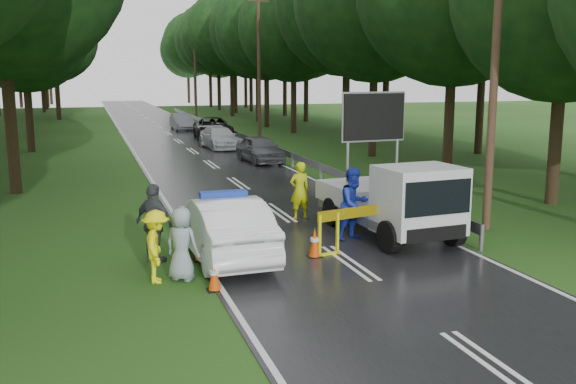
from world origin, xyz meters
name	(u,v)px	position (x,y,z in m)	size (l,w,h in m)	color
ground	(349,263)	(0.00, 0.00, 0.00)	(160.00, 160.00, 0.00)	#1C3F12
road	(178,141)	(0.00, 30.00, 0.01)	(7.00, 140.00, 0.02)	black
guardrail	(232,132)	(3.70, 29.67, 0.55)	(0.12, 60.06, 0.70)	gray
utility_pole_near	(496,54)	(5.20, 2.00, 5.06)	(1.40, 0.24, 10.00)	#452D20
utility_pole_mid	(259,66)	(5.20, 28.00, 5.06)	(1.40, 0.24, 10.00)	#452D20
utility_pole_far	(195,69)	(5.20, 54.00, 5.06)	(1.40, 0.24, 10.00)	#452D20
police_sedan	(224,228)	(-2.80, 1.33, 0.78)	(1.80, 4.74, 1.70)	white
work_truck	(395,200)	(2.17, 1.96, 1.08)	(2.59, 5.14, 3.97)	gray
barrier	(363,217)	(0.80, 1.00, 0.88)	(2.76, 0.72, 1.17)	#D5DB0B
officer	(300,190)	(0.40, 5.00, 0.91)	(0.66, 0.43, 1.82)	#BDCF0B
civilian	(354,204)	(1.00, 2.07, 1.00)	(0.98, 0.76, 2.01)	#192DA6
bystander_left	(156,246)	(-4.59, -0.05, 0.81)	(1.05, 0.60, 1.62)	#FFFC0D
bystander_mid	(154,223)	(-4.47, 1.50, 0.97)	(1.13, 0.47, 1.94)	#3D4145
bystander_right	(182,244)	(-4.03, -0.05, 0.82)	(0.80, 0.52, 1.64)	#899CA5
queue_car_first	(260,149)	(2.58, 18.12, 0.70)	(1.65, 4.09, 1.39)	#404247
queue_car_second	(220,138)	(1.85, 24.97, 0.65)	(1.83, 4.51, 1.31)	#9FA3A7
queue_car_third	(213,128)	(2.60, 30.97, 0.75)	(2.50, 5.42, 1.51)	black
queue_car_fourth	(182,122)	(1.51, 38.95, 0.68)	(1.43, 4.10, 1.35)	#46494E
cone_near_left	(214,276)	(-3.50, -1.00, 0.32)	(0.32, 0.32, 0.67)	black
cone_center	(315,243)	(-0.63, 0.74, 0.37)	(0.36, 0.36, 0.76)	black
cone_far	(336,210)	(1.40, 4.41, 0.34)	(0.33, 0.33, 0.70)	black
cone_left_mid	(200,246)	(-3.40, 1.31, 0.36)	(0.35, 0.35, 0.74)	black
cone_right	(392,216)	(2.75, 3.21, 0.32)	(0.31, 0.31, 0.65)	black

